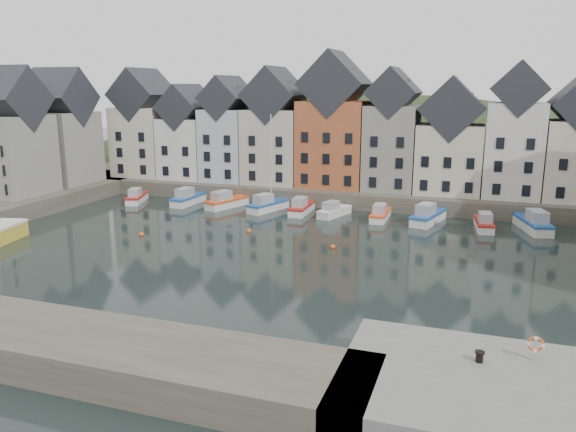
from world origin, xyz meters
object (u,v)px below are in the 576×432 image
at_px(boat_d, 267,205).
at_px(life_ring_post, 535,345).
at_px(mooring_bollard, 480,356).
at_px(boat_a, 137,198).

height_order(boat_d, life_ring_post, boat_d).
height_order(mooring_bollard, life_ring_post, life_ring_post).
relative_size(mooring_bollard, life_ring_post, 0.43).
xyz_separation_m(boat_a, boat_d, (18.45, 0.80, 0.13)).
height_order(boat_d, mooring_bollard, boat_d).
bearing_deg(boat_a, life_ring_post, -55.97).
distance_m(boat_a, boat_d, 18.46).
xyz_separation_m(mooring_bollard, life_ring_post, (2.55, 1.00, 0.55)).
height_order(boat_a, boat_d, boat_d).
xyz_separation_m(boat_a, mooring_bollard, (43.83, -36.06, 1.66)).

